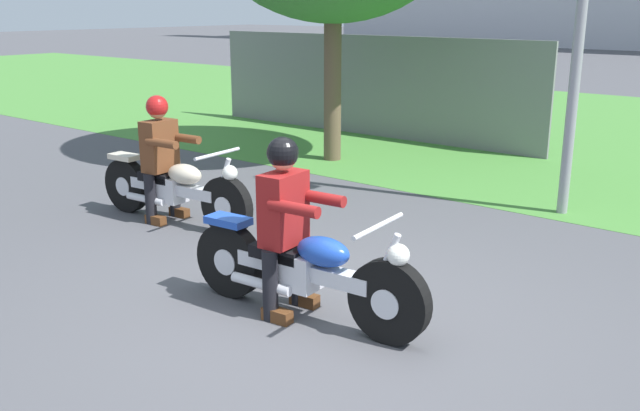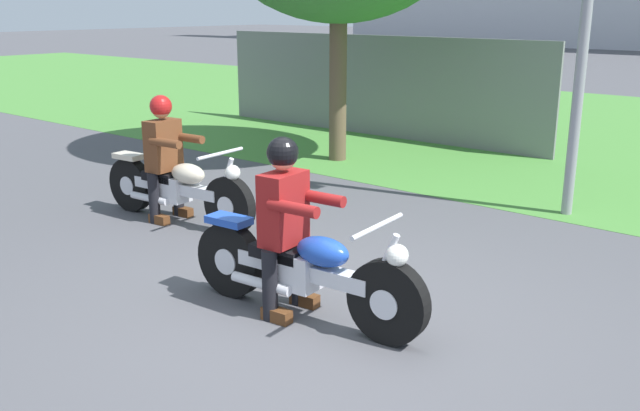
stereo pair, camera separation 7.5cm
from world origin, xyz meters
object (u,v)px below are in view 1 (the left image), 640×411
rider_lead (286,213)px  rider_follow (161,149)px  motorcycle_lead (304,270)px  motorcycle_follow (174,189)px

rider_lead → rider_follow: size_ratio=1.00×
rider_lead → rider_follow: bearing=155.2°
rider_follow → rider_lead: bearing=-24.8°
motorcycle_lead → rider_lead: rider_lead is taller
rider_lead → motorcycle_follow: rider_lead is taller
rider_lead → motorcycle_follow: size_ratio=0.65×
motorcycle_follow → motorcycle_lead: bearing=-24.8°
motorcycle_follow → rider_lead: bearing=-26.2°
rider_lead → motorcycle_follow: 2.74m
rider_follow → motorcycle_follow: bearing=-0.9°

